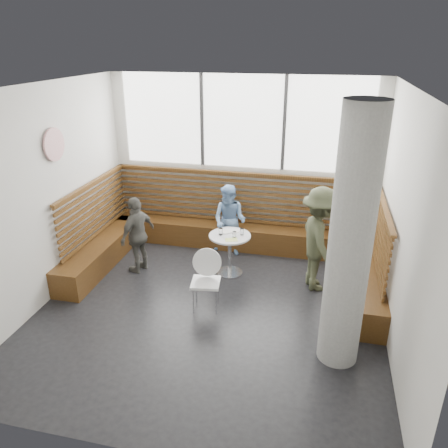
% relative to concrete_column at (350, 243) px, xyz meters
% --- Properties ---
extents(room, '(5.00, 5.00, 3.20)m').
position_rel_concrete_column_xyz_m(room, '(-1.85, 0.60, 0.00)').
color(room, silver).
rests_on(room, ground).
extents(booth, '(5.00, 2.50, 1.44)m').
position_rel_concrete_column_xyz_m(booth, '(-1.85, 2.37, -1.19)').
color(booth, '#452B11').
rests_on(booth, ground).
extents(concrete_column, '(0.50, 0.50, 3.20)m').
position_rel_concrete_column_xyz_m(concrete_column, '(0.00, 0.00, 0.00)').
color(concrete_column, gray).
rests_on(concrete_column, ground).
extents(wall_art, '(0.03, 0.50, 0.50)m').
position_rel_concrete_column_xyz_m(wall_art, '(-4.31, 1.00, 0.70)').
color(wall_art, white).
rests_on(wall_art, room).
extents(cafe_table, '(0.71, 0.71, 0.73)m').
position_rel_concrete_column_xyz_m(cafe_table, '(-1.79, 1.79, -1.08)').
color(cafe_table, silver).
rests_on(cafe_table, ground).
extents(cafe_chair, '(0.43, 0.42, 0.90)m').
position_rel_concrete_column_xyz_m(cafe_chair, '(-1.91, 0.73, -1.07)').
color(cafe_chair, white).
rests_on(cafe_chair, ground).
extents(adult_man, '(0.95, 1.24, 1.70)m').
position_rel_concrete_column_xyz_m(adult_man, '(-0.33, 1.68, -0.75)').
color(adult_man, '#40452E').
rests_on(adult_man, ground).
extents(child_back, '(0.75, 0.65, 1.33)m').
position_rel_concrete_column_xyz_m(child_back, '(-1.96, 2.55, -0.93)').
color(child_back, '#82ADE1').
rests_on(child_back, ground).
extents(child_left, '(0.55, 0.85, 1.35)m').
position_rel_concrete_column_xyz_m(child_left, '(-3.35, 1.56, -0.93)').
color(child_left, '#5A5952').
rests_on(child_left, ground).
extents(plate_near, '(0.21, 0.21, 0.01)m').
position_rel_concrete_column_xyz_m(plate_near, '(-1.90, 1.90, -0.87)').
color(plate_near, white).
rests_on(plate_near, cafe_table).
extents(plate_far, '(0.20, 0.20, 0.01)m').
position_rel_concrete_column_xyz_m(plate_far, '(-1.76, 1.96, -0.87)').
color(plate_far, white).
rests_on(plate_far, cafe_table).
extents(glass_left, '(0.07, 0.07, 0.12)m').
position_rel_concrete_column_xyz_m(glass_left, '(-1.95, 1.77, -0.82)').
color(glass_left, white).
rests_on(glass_left, cafe_table).
extents(glass_mid, '(0.06, 0.06, 0.10)m').
position_rel_concrete_column_xyz_m(glass_mid, '(-1.70, 1.73, -0.82)').
color(glass_mid, white).
rests_on(glass_mid, cafe_table).
extents(glass_right, '(0.07, 0.07, 0.11)m').
position_rel_concrete_column_xyz_m(glass_right, '(-1.60, 1.86, -0.82)').
color(glass_right, white).
rests_on(glass_right, cafe_table).
extents(menu_card, '(0.24, 0.20, 0.00)m').
position_rel_concrete_column_xyz_m(menu_card, '(-1.73, 1.61, -0.87)').
color(menu_card, '#A5C64C').
rests_on(menu_card, cafe_table).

